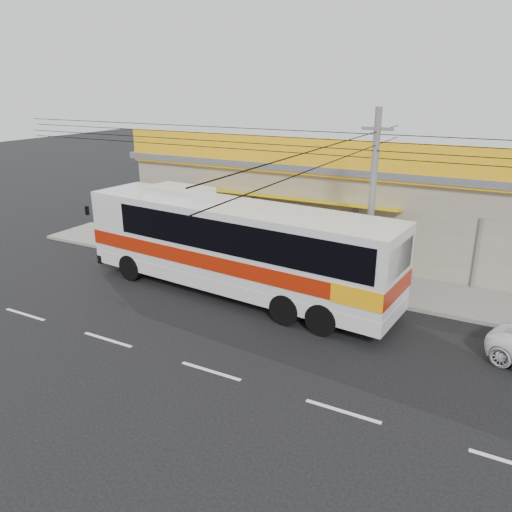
{
  "coord_description": "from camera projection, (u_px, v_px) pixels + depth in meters",
  "views": [
    {
      "loc": [
        7.09,
        -12.99,
        7.91
      ],
      "look_at": [
        -0.91,
        2.0,
        2.03
      ],
      "focal_mm": 35.0,
      "sensor_mm": 36.0,
      "label": 1
    }
  ],
  "objects": [
    {
      "name": "utility_pole",
      "position": [
        376.0,
        145.0,
        17.0
      ],
      "size": [
        34.0,
        14.0,
        7.19
      ],
      "color": "#5C5C5A",
      "rests_on": "ground"
    },
    {
      "name": "sidewalk",
      "position": [
        318.0,
        275.0,
        21.55
      ],
      "size": [
        30.0,
        3.2,
        0.15
      ],
      "primitive_type": "cube",
      "color": "gray",
      "rests_on": "ground"
    },
    {
      "name": "lane_markings",
      "position": [
        211.0,
        371.0,
        14.49
      ],
      "size": [
        50.0,
        0.12,
        0.01
      ],
      "primitive_type": null,
      "color": "silver",
      "rests_on": "ground"
    },
    {
      "name": "coach_bus",
      "position": [
        239.0,
        243.0,
        19.07
      ],
      "size": [
        13.16,
        3.92,
        4.0
      ],
      "rotation": [
        0.0,
        0.0,
        -0.09
      ],
      "color": "silver",
      "rests_on": "ground"
    },
    {
      "name": "motorbike_dark",
      "position": [
        115.0,
        224.0,
        27.38
      ],
      "size": [
        1.64,
        0.51,
        0.98
      ],
      "primitive_type": "imported",
      "rotation": [
        0.0,
        0.0,
        1.6
      ],
      "color": "black",
      "rests_on": "sidewalk"
    },
    {
      "name": "ground",
      "position": [
        252.0,
        335.0,
        16.57
      ],
      "size": [
        120.0,
        120.0,
        0.0
      ],
      "primitive_type": "plane",
      "color": "black",
      "rests_on": "ground"
    },
    {
      "name": "storefront_building",
      "position": [
        360.0,
        200.0,
        25.44
      ],
      "size": [
        22.6,
        9.2,
        5.7
      ],
      "color": "gray",
      "rests_on": "ground"
    },
    {
      "name": "motorbike_red",
      "position": [
        168.0,
        245.0,
        23.6
      ],
      "size": [
        2.08,
        0.85,
        1.07
      ],
      "primitive_type": "imported",
      "rotation": [
        0.0,
        0.0,
        1.64
      ],
      "color": "maroon",
      "rests_on": "sidewalk"
    }
  ]
}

